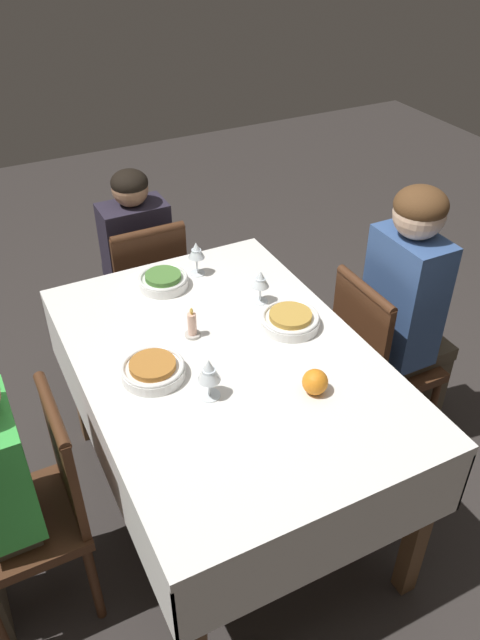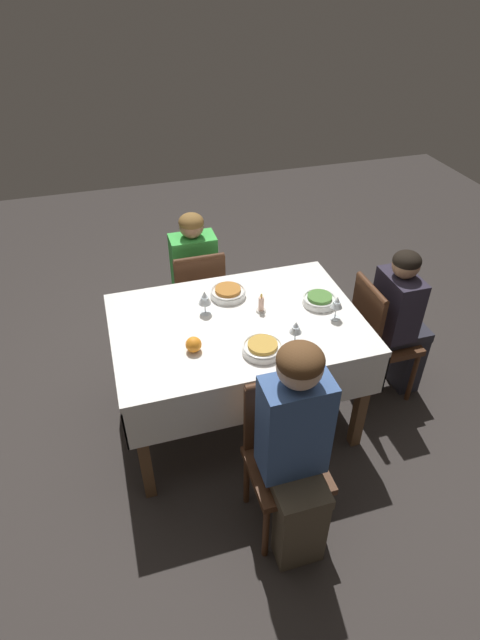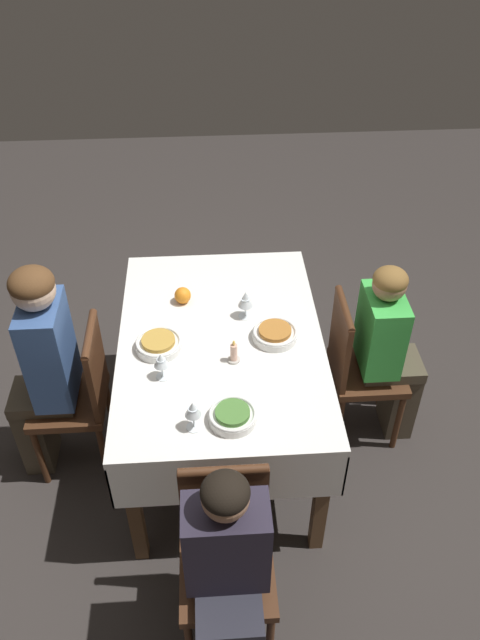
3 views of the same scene
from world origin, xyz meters
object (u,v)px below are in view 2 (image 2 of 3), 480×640
(person_adult_denim, at_px, (297,446))
(wine_glass_south, at_px, (205,298))
(bowl_north, at_px, (263,348))
(bowl_west, at_px, (319,300))
(wine_glass_west, at_px, (337,303))
(chair_north, at_px, (283,451))
(chair_south, at_px, (198,298))
(candle_centerpiece, at_px, (261,305))
(chair_west, at_px, (377,335))
(wine_glass_north, at_px, (296,328))
(person_child_dark, at_px, (402,318))
(orange_fruit, at_px, (194,345))
(bowl_south, at_px, (228,292))
(dining_table, at_px, (237,335))
(person_child_green, at_px, (193,274))

(person_adult_denim, height_order, wine_glass_south, person_adult_denim)
(bowl_north, height_order, bowl_west, same)
(wine_glass_west, distance_m, wine_glass_south, 0.72)
(chair_north, distance_m, bowl_north, 0.52)
(bowl_west, bearing_deg, chair_south, -48.91)
(chair_north, xyz_separation_m, candle_centerpiece, (-0.13, -0.74, 0.33))
(bowl_north, height_order, wine_glass_west, wine_glass_west)
(chair_north, distance_m, person_adult_denim, 0.25)
(wine_glass_south, bearing_deg, wine_glass_west, 159.48)
(chair_west, xyz_separation_m, wine_glass_north, (0.67, 0.24, 0.38))
(chair_west, distance_m, wine_glass_west, 0.55)
(person_child_dark, bearing_deg, bowl_north, 104.60)
(bowl_north, xyz_separation_m, wine_glass_south, (0.20, -0.41, 0.07))
(wine_glass_north, bearing_deg, chair_west, -160.41)
(chair_north, height_order, orange_fruit, chair_north)
(chair_north, xyz_separation_m, chair_west, (-0.88, -0.67, 0.00))
(bowl_south, bearing_deg, orange_fruit, 54.97)
(chair_west, height_order, orange_fruit, chair_west)
(wine_glass_west, xyz_separation_m, candle_centerpiece, (0.37, -0.18, -0.06))
(dining_table, xyz_separation_m, bowl_north, (-0.05, 0.28, 0.13))
(chair_south, height_order, bowl_north, chair_south)
(person_adult_denim, relative_size, person_child_green, 1.14)
(person_child_dark, height_order, wine_glass_west, person_child_dark)
(dining_table, height_order, chair_south, chair_south)
(person_child_dark, bearing_deg, wine_glass_south, 82.99)
(chair_north, xyz_separation_m, person_child_green, (0.11, -1.53, 0.10))
(wine_glass_north, bearing_deg, person_adult_denim, 69.98)
(chair_north, distance_m, chair_south, 1.39)
(chair_north, height_order, wine_glass_south, wine_glass_south)
(wine_glass_north, relative_size, bowl_south, 0.65)
(chair_north, relative_size, bowl_north, 4.09)
(wine_glass_north, distance_m, orange_fruit, 0.53)
(bowl_north, xyz_separation_m, wine_glass_north, (-0.18, -0.02, 0.07))
(person_child_dark, distance_m, bowl_west, 0.60)
(bowl_west, distance_m, candle_centerpiece, 0.35)
(chair_north, height_order, bowl_west, chair_north)
(chair_south, relative_size, candle_centerpiece, 7.22)
(person_child_green, xyz_separation_m, wine_glass_south, (0.07, 0.71, 0.28))
(chair_north, bearing_deg, bowl_south, 90.77)
(person_child_dark, xyz_separation_m, bowl_west, (0.55, -0.05, 0.22))
(chair_west, bearing_deg, person_child_dark, -90.00)
(person_child_dark, distance_m, wine_glass_south, 1.25)
(bowl_north, distance_m, orange_fruit, 0.35)
(chair_south, distance_m, wine_glass_north, 1.07)
(bowl_north, relative_size, wine_glass_north, 1.56)
(person_child_dark, xyz_separation_m, bowl_north, (1.00, 0.26, 0.22))
(dining_table, relative_size, orange_fruit, 16.72)
(chair_west, xyz_separation_m, bowl_south, (0.89, -0.27, 0.32))
(chair_north, height_order, bowl_south, chair_north)
(person_child_dark, bearing_deg, chair_west, 90.00)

